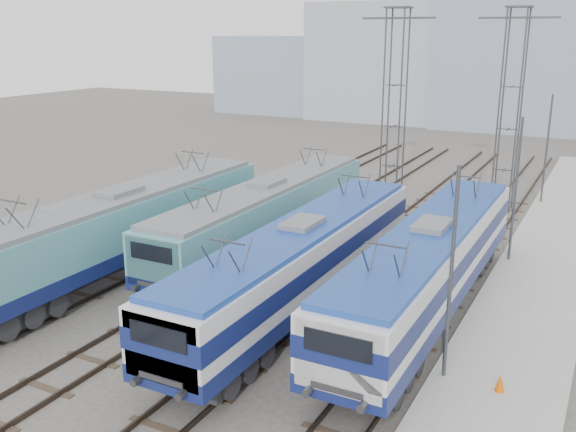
# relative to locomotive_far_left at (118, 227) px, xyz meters

# --- Properties ---
(ground) EXTENTS (160.00, 160.00, 0.00)m
(ground) POSITION_rel_locomotive_far_left_xyz_m (6.75, -4.52, -2.30)
(ground) COLOR #514C47
(platform) EXTENTS (4.00, 70.00, 0.30)m
(platform) POSITION_rel_locomotive_far_left_xyz_m (16.95, 3.48, -2.15)
(platform) COLOR #9E9E99
(platform) RESTS_ON ground
(locomotive_far_left) EXTENTS (2.92, 18.47, 3.48)m
(locomotive_far_left) POSITION_rel_locomotive_far_left_xyz_m (0.00, 0.00, 0.00)
(locomotive_far_left) COLOR navy
(locomotive_far_left) RESTS_ON ground
(locomotive_center_left) EXTENTS (2.76, 17.42, 3.28)m
(locomotive_center_left) POSITION_rel_locomotive_far_left_xyz_m (4.50, 5.31, -0.12)
(locomotive_center_left) COLOR navy
(locomotive_center_left) RESTS_ON ground
(locomotive_center_right) EXTENTS (2.75, 17.40, 3.27)m
(locomotive_center_right) POSITION_rel_locomotive_far_left_xyz_m (9.00, 0.10, -0.07)
(locomotive_center_right) COLOR navy
(locomotive_center_right) RESTS_ON ground
(locomotive_far_right) EXTENTS (2.80, 17.69, 3.33)m
(locomotive_far_right) POSITION_rel_locomotive_far_left_xyz_m (13.50, 1.94, -0.04)
(locomotive_far_right) COLOR navy
(locomotive_far_right) RESTS_ON ground
(catenary_tower_west) EXTENTS (4.50, 1.20, 12.00)m
(catenary_tower_west) POSITION_rel_locomotive_far_left_xyz_m (6.75, 17.48, 4.35)
(catenary_tower_west) COLOR #3F4247
(catenary_tower_west) RESTS_ON ground
(catenary_tower_east) EXTENTS (4.50, 1.20, 12.00)m
(catenary_tower_east) POSITION_rel_locomotive_far_left_xyz_m (13.25, 19.48, 4.35)
(catenary_tower_east) COLOR #3F4247
(catenary_tower_east) RESTS_ON ground
(mast_front) EXTENTS (0.12, 0.12, 7.00)m
(mast_front) POSITION_rel_locomotive_far_left_xyz_m (15.35, -2.52, 1.20)
(mast_front) COLOR #3F4247
(mast_front) RESTS_ON ground
(mast_mid) EXTENTS (0.12, 0.12, 7.00)m
(mast_mid) POSITION_rel_locomotive_far_left_xyz_m (15.35, 9.48, 1.20)
(mast_mid) COLOR #3F4247
(mast_mid) RESTS_ON ground
(mast_rear) EXTENTS (0.12, 0.12, 7.00)m
(mast_rear) POSITION_rel_locomotive_far_left_xyz_m (15.35, 21.48, 1.20)
(mast_rear) COLOR #3F4247
(mast_rear) RESTS_ON ground
(safety_cone) EXTENTS (0.29, 0.29, 0.54)m
(safety_cone) POSITION_rel_locomotive_far_left_xyz_m (17.06, -2.67, -1.73)
(safety_cone) COLOR #E55A01
(safety_cone) RESTS_ON platform
(building_west) EXTENTS (18.00, 12.00, 14.00)m
(building_west) POSITION_rel_locomotive_far_left_xyz_m (-7.25, 57.48, 4.70)
(building_west) COLOR #9CA2AE
(building_west) RESTS_ON ground
(building_center) EXTENTS (22.00, 14.00, 18.00)m
(building_center) POSITION_rel_locomotive_far_left_xyz_m (10.75, 57.48, 6.70)
(building_center) COLOR #8694A7
(building_center) RESTS_ON ground
(building_far_west) EXTENTS (14.00, 10.00, 10.00)m
(building_far_west) POSITION_rel_locomotive_far_left_xyz_m (-23.25, 57.48, 2.70)
(building_far_west) COLOR #8694A7
(building_far_west) RESTS_ON ground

